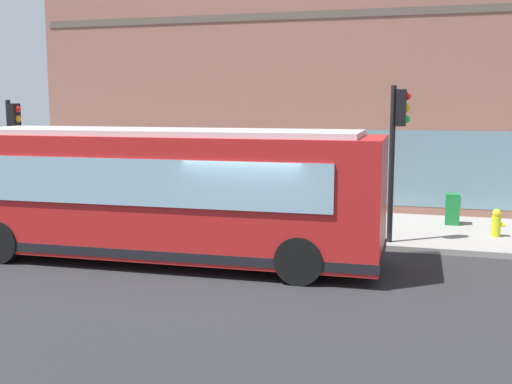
# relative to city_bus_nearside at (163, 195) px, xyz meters

# --- Properties ---
(ground) EXTENTS (120.00, 120.00, 0.00)m
(ground) POSITION_rel_city_bus_nearside_xyz_m (-0.25, -2.28, -1.55)
(ground) COLOR #262628
(sidewalk_curb) EXTENTS (4.72, 40.00, 0.15)m
(sidewalk_curb) POSITION_rel_city_bus_nearside_xyz_m (4.72, -2.28, -1.48)
(sidewalk_curb) COLOR gray
(sidewalk_curb) RESTS_ON ground
(building_corner) EXTENTS (9.60, 20.07, 11.68)m
(building_corner) POSITION_rel_city_bus_nearside_xyz_m (11.85, -2.28, 4.28)
(building_corner) COLOR #8C5B4C
(building_corner) RESTS_ON ground
(city_bus_nearside) EXTENTS (2.85, 10.11, 3.07)m
(city_bus_nearside) POSITION_rel_city_bus_nearside_xyz_m (0.00, 0.00, 0.00)
(city_bus_nearside) COLOR red
(city_bus_nearside) RESTS_ON ground
(traffic_light_near_corner) EXTENTS (0.32, 0.49, 3.94)m
(traffic_light_near_corner) POSITION_rel_city_bus_nearside_xyz_m (2.79, -5.08, 1.34)
(traffic_light_near_corner) COLOR black
(traffic_light_near_corner) RESTS_ON sidewalk_curb
(traffic_light_down_block) EXTENTS (0.32, 0.49, 3.59)m
(traffic_light_down_block) POSITION_rel_city_bus_nearside_xyz_m (2.72, 6.06, 1.10)
(traffic_light_down_block) COLOR black
(traffic_light_down_block) RESTS_ON sidewalk_curb
(fire_hydrant) EXTENTS (0.35, 0.35, 0.74)m
(fire_hydrant) POSITION_rel_city_bus_nearside_xyz_m (4.24, -7.62, -1.04)
(fire_hydrant) COLOR gold
(fire_hydrant) RESTS_ON sidewalk_curb
(pedestrian_by_light_pole) EXTENTS (0.32, 0.32, 1.56)m
(pedestrian_by_light_pole) POSITION_rel_city_bus_nearside_xyz_m (4.14, 5.04, -0.51)
(pedestrian_by_light_pole) COLOR black
(pedestrian_by_light_pole) RESTS_ON sidewalk_curb
(newspaper_vending_box) EXTENTS (0.44, 0.42, 0.90)m
(newspaper_vending_box) POSITION_rel_city_bus_nearside_xyz_m (5.68, -6.53, -0.95)
(newspaper_vending_box) COLOR #197233
(newspaper_vending_box) RESTS_ON sidewalk_curb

